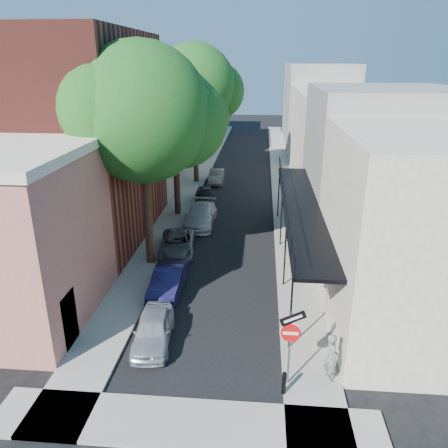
% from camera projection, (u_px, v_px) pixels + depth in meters
% --- Properties ---
extents(ground, '(160.00, 160.00, 0.00)m').
position_uv_depth(ground, '(191.00, 401.00, 14.20)').
color(ground, black).
rests_on(ground, ground).
extents(road_surface, '(6.00, 64.00, 0.01)m').
position_uv_depth(road_surface, '(240.00, 175.00, 42.18)').
color(road_surface, black).
rests_on(road_surface, ground).
extents(sidewalk_left, '(2.00, 64.00, 0.12)m').
position_uv_depth(sidewalk_left, '(199.00, 174.00, 42.48)').
color(sidewalk_left, gray).
rests_on(sidewalk_left, ground).
extents(sidewalk_right, '(2.00, 64.00, 0.12)m').
position_uv_depth(sidewalk_right, '(281.00, 175.00, 41.83)').
color(sidewalk_right, gray).
rests_on(sidewalk_right, ground).
extents(sidewalk_cross, '(12.00, 2.00, 0.12)m').
position_uv_depth(sidewalk_cross, '(186.00, 423.00, 13.25)').
color(sidewalk_cross, gray).
rests_on(sidewalk_cross, ground).
extents(buildings_left, '(10.10, 59.10, 12.00)m').
position_uv_depth(buildings_left, '(139.00, 124.00, 40.04)').
color(buildings_left, '#B26E5B').
rests_on(buildings_left, ground).
extents(buildings_right, '(9.80, 55.00, 10.00)m').
position_uv_depth(buildings_right, '(339.00, 131.00, 39.41)').
color(buildings_right, beige).
rests_on(buildings_right, ground).
extents(sign_post, '(0.89, 0.17, 2.99)m').
position_uv_depth(sign_post, '(291.00, 336.00, 14.13)').
color(sign_post, '#595B60').
rests_on(sign_post, ground).
extents(bollard, '(0.14, 0.14, 0.80)m').
position_uv_depth(bollard, '(284.00, 383.00, 14.24)').
color(bollard, black).
rests_on(bollard, sidewalk_right).
extents(oak_near, '(7.48, 6.80, 11.42)m').
position_uv_depth(oak_near, '(152.00, 115.00, 21.27)').
color(oak_near, '#332014').
rests_on(oak_near, ground).
extents(oak_mid, '(6.60, 6.00, 10.20)m').
position_uv_depth(oak_mid, '(181.00, 114.00, 29.00)').
color(oak_mid, '#332014').
rests_on(oak_mid, ground).
extents(oak_far, '(7.70, 7.00, 11.90)m').
position_uv_depth(oak_far, '(200.00, 87.00, 37.00)').
color(oak_far, '#332014').
rests_on(oak_far, ground).
extents(parked_car_a, '(1.70, 3.60, 1.19)m').
position_uv_depth(parked_car_a, '(153.00, 330.00, 16.94)').
color(parked_car_a, '#9298A2').
rests_on(parked_car_a, ground).
extents(parked_car_b, '(1.42, 3.88, 1.27)m').
position_uv_depth(parked_car_b, '(169.00, 280.00, 20.65)').
color(parked_car_b, '#141239').
rests_on(parked_car_b, ground).
extents(parked_car_c, '(2.38, 4.34, 1.15)m').
position_uv_depth(parked_car_c, '(177.00, 244.00, 24.88)').
color(parked_car_c, '#5B5D63').
rests_on(parked_car_c, ground).
extents(parked_car_d, '(1.94, 4.65, 1.34)m').
position_uv_depth(parked_car_d, '(201.00, 216.00, 29.16)').
color(parked_car_d, silver).
rests_on(parked_car_d, ground).
extents(parked_car_e, '(1.88, 3.77, 1.23)m').
position_uv_depth(parked_car_e, '(205.00, 196.00, 33.65)').
color(parked_car_e, black).
rests_on(parked_car_e, ground).
extents(parked_car_f, '(1.30, 3.62, 1.19)m').
position_uv_depth(parked_car_f, '(217.00, 177.00, 39.25)').
color(parked_car_f, '#6D645C').
rests_on(parked_car_f, ground).
extents(pedestrian, '(0.55, 0.72, 1.79)m').
position_uv_depth(pedestrian, '(331.00, 357.00, 14.70)').
color(pedestrian, slate).
rests_on(pedestrian, sidewalk_right).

